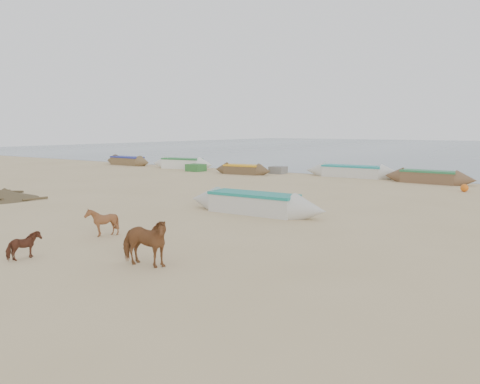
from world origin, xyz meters
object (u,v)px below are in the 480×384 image
calf_right (24,246)px  cow_adult (144,242)px  calf_front (102,222)px  near_canoe (253,203)px

calf_right → cow_adult: bearing=-84.2°
cow_adult → calf_right: size_ratio=2.03×
calf_front → calf_right: 3.10m
near_canoe → calf_front: bearing=-108.3°
cow_adult → near_canoe: cow_adult is taller
calf_front → near_canoe: bearing=140.4°
calf_front → near_canoe: size_ratio=0.15×
cow_adult → calf_front: bearing=54.4°
near_canoe → cow_adult: bearing=-79.3°
cow_adult → calf_front: 4.06m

